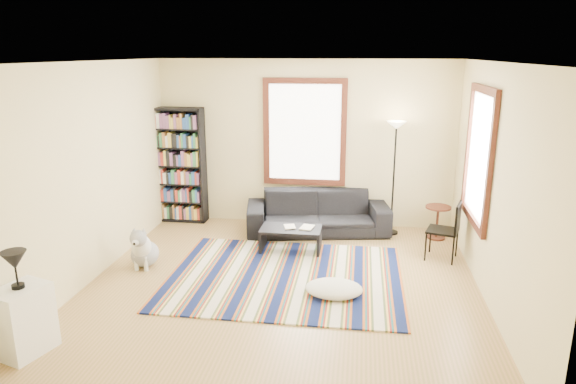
# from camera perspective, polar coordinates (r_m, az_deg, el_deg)

# --- Properties ---
(floor) EXTENTS (5.00, 5.00, 0.10)m
(floor) POSITION_cam_1_polar(r_m,az_deg,el_deg) (6.79, -0.61, -10.52)
(floor) COLOR #AB7E4E
(floor) RESTS_ON ground
(ceiling) EXTENTS (5.00, 5.00, 0.10)m
(ceiling) POSITION_cam_1_polar(r_m,az_deg,el_deg) (6.11, -0.69, 14.75)
(ceiling) COLOR white
(ceiling) RESTS_ON floor
(wall_back) EXTENTS (5.00, 0.10, 2.80)m
(wall_back) POSITION_cam_1_polar(r_m,az_deg,el_deg) (8.77, 1.91, 5.42)
(wall_back) COLOR beige
(wall_back) RESTS_ON floor
(wall_front) EXTENTS (5.00, 0.10, 2.80)m
(wall_front) POSITION_cam_1_polar(r_m,az_deg,el_deg) (3.92, -6.39, -7.51)
(wall_front) COLOR beige
(wall_front) RESTS_ON floor
(wall_left) EXTENTS (0.10, 5.00, 2.80)m
(wall_left) POSITION_cam_1_polar(r_m,az_deg,el_deg) (7.14, -21.34, 2.04)
(wall_left) COLOR beige
(wall_left) RESTS_ON floor
(wall_right) EXTENTS (0.10, 5.00, 2.80)m
(wall_right) POSITION_cam_1_polar(r_m,az_deg,el_deg) (6.43, 22.42, 0.55)
(wall_right) COLOR beige
(wall_right) RESTS_ON floor
(window_back) EXTENTS (1.20, 0.06, 1.60)m
(window_back) POSITION_cam_1_polar(r_m,az_deg,el_deg) (8.66, 1.86, 6.63)
(window_back) COLOR white
(window_back) RESTS_ON wall_back
(window_right) EXTENTS (0.06, 1.20, 1.60)m
(window_right) POSITION_cam_1_polar(r_m,az_deg,el_deg) (7.13, 20.46, 3.76)
(window_right) COLOR white
(window_right) RESTS_ON wall_right
(rug) EXTENTS (3.08, 2.47, 0.02)m
(rug) POSITION_cam_1_polar(r_m,az_deg,el_deg) (6.94, -0.32, -9.37)
(rug) COLOR #0D1641
(rug) RESTS_ON floor
(sofa) EXTENTS (1.30, 2.44, 0.68)m
(sofa) POSITION_cam_1_polar(r_m,az_deg,el_deg) (8.52, 3.30, -2.27)
(sofa) COLOR black
(sofa) RESTS_ON floor
(bookshelf) EXTENTS (0.90, 0.30, 2.00)m
(bookshelf) POSITION_cam_1_polar(r_m,az_deg,el_deg) (9.12, -11.99, 2.91)
(bookshelf) COLOR black
(bookshelf) RESTS_ON floor
(coffee_table) EXTENTS (1.00, 0.72, 0.36)m
(coffee_table) POSITION_cam_1_polar(r_m,az_deg,el_deg) (7.76, 0.32, -5.28)
(coffee_table) COLOR black
(coffee_table) RESTS_ON floor
(book_a) EXTENTS (0.25, 0.21, 0.02)m
(book_a) POSITION_cam_1_polar(r_m,az_deg,el_deg) (7.71, -0.41, -3.92)
(book_a) COLOR beige
(book_a) RESTS_ON coffee_table
(book_b) EXTENTS (0.23, 0.28, 0.02)m
(book_b) POSITION_cam_1_polar(r_m,az_deg,el_deg) (7.72, 1.48, -3.88)
(book_b) COLOR beige
(book_b) RESTS_ON coffee_table
(floor_cushion) EXTENTS (0.84, 0.72, 0.18)m
(floor_cushion) POSITION_cam_1_polar(r_m,az_deg,el_deg) (6.46, 5.13, -10.64)
(floor_cushion) COLOR beige
(floor_cushion) RESTS_ON floor
(floor_lamp) EXTENTS (0.34, 0.34, 1.86)m
(floor_lamp) POSITION_cam_1_polar(r_m,az_deg,el_deg) (8.44, 11.65, 1.45)
(floor_lamp) COLOR black
(floor_lamp) RESTS_ON floor
(side_table) EXTENTS (0.41, 0.41, 0.54)m
(side_table) POSITION_cam_1_polar(r_m,az_deg,el_deg) (8.56, 16.25, -3.27)
(side_table) COLOR #4D2013
(side_table) RESTS_ON floor
(folding_chair) EXTENTS (0.52, 0.51, 0.86)m
(folding_chair) POSITION_cam_1_polar(r_m,az_deg,el_deg) (7.71, 16.79, -4.13)
(folding_chair) COLOR black
(folding_chair) RESTS_ON floor
(white_cabinet) EXTENTS (0.51, 0.59, 0.70)m
(white_cabinet) POSITION_cam_1_polar(r_m,az_deg,el_deg) (5.84, -27.33, -12.55)
(white_cabinet) COLOR white
(white_cabinet) RESTS_ON floor
(table_lamp) EXTENTS (0.25, 0.25, 0.38)m
(table_lamp) POSITION_cam_1_polar(r_m,az_deg,el_deg) (5.62, -28.01, -7.65)
(table_lamp) COLOR black
(table_lamp) RESTS_ON white_cabinet
(dog) EXTENTS (0.46, 0.61, 0.59)m
(dog) POSITION_cam_1_polar(r_m,az_deg,el_deg) (7.47, -15.67, -5.79)
(dog) COLOR #B5B5B5
(dog) RESTS_ON floor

